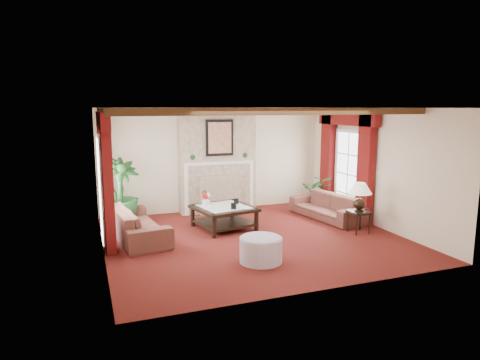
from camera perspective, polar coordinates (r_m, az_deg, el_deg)
name	(u,v)px	position (r m, az deg, el deg)	size (l,w,h in m)	color
floor	(254,238)	(9.06, 1.84, -7.75)	(6.00, 6.00, 0.00)	#430E0C
ceiling	(254,108)	(8.64, 1.94, 9.59)	(6.00, 6.00, 0.00)	white
back_wall	(215,159)	(11.32, -3.36, 2.76)	(6.00, 0.02, 2.70)	beige
left_wall	(100,184)	(8.12, -18.13, -0.46)	(0.02, 5.50, 2.70)	beige
right_wall	(376,168)	(10.25, 17.64, 1.59)	(0.02, 5.50, 2.70)	beige
ceiling_beams	(254,111)	(8.64, 1.94, 9.20)	(6.00, 3.00, 0.12)	#3C2213
fireplace	(217,108)	(11.04, -3.12, 9.61)	(2.00, 0.52, 2.70)	tan
french_door_left	(98,137)	(9.03, -18.46, 5.49)	(0.10, 1.10, 2.16)	white
french_door_right	(350,131)	(10.96, 14.51, 6.33)	(0.10, 1.10, 2.16)	white
curtains_left	(102,115)	(9.01, -17.90, 8.19)	(0.20, 2.40, 2.55)	#510D0A
curtains_right	(347,114)	(10.88, 14.13, 8.54)	(0.20, 2.40, 2.55)	#510D0A
sofa_left	(137,218)	(9.17, -13.57, -4.96)	(0.93, 2.30, 0.87)	#3C1019
sofa_right	(327,203)	(10.73, 11.51, -2.97)	(0.91, 2.10, 0.80)	#3C1019
potted_palm	(120,208)	(10.10, -15.72, -3.67)	(1.36, 1.79, 0.89)	black
small_plant	(318,196)	(11.63, 10.40, -2.13)	(1.24, 1.25, 0.73)	black
coffee_table	(224,217)	(9.71, -2.16, -5.01)	(1.22, 1.22, 0.50)	black
side_table	(358,222)	(9.73, 15.51, -5.39)	(0.41, 0.41, 0.48)	black
ottoman	(261,250)	(7.67, 2.79, -9.29)	(0.76, 0.76, 0.44)	#AFA4BA
table_lamp	(360,197)	(9.60, 15.67, -2.14)	(0.51, 0.51, 0.64)	black
flower_vase	(206,201)	(9.82, -4.59, -2.81)	(0.24, 0.25, 0.19)	silver
book	(243,203)	(9.43, 0.34, -3.05)	(0.20, 0.03, 0.27)	black
photo_frame_a	(234,206)	(9.35, -0.86, -3.54)	(0.11, 0.02, 0.15)	black
photo_frame_b	(236,202)	(9.84, -0.51, -2.89)	(0.11, 0.02, 0.14)	black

